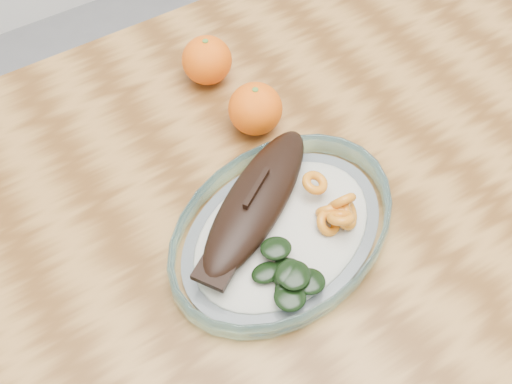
{
  "coord_description": "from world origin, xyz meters",
  "views": [
    {
      "loc": [
        -0.29,
        -0.39,
        1.4
      ],
      "look_at": [
        -0.04,
        0.01,
        0.77
      ],
      "focal_mm": 45.0,
      "sensor_mm": 36.0,
      "label": 1
    }
  ],
  "objects_px": {
    "plated_meal": "(282,226)",
    "orange_left": "(255,109)",
    "orange_right": "(207,60)",
    "dining_table": "(283,235)"
  },
  "relations": [
    {
      "from": "plated_meal",
      "to": "orange_left",
      "type": "xyz_separation_m",
      "value": [
        0.07,
        0.17,
        0.02
      ]
    },
    {
      "from": "dining_table",
      "to": "orange_right",
      "type": "bearing_deg",
      "value": 85.3
    },
    {
      "from": "orange_left",
      "to": "orange_right",
      "type": "relative_size",
      "value": 1.02
    },
    {
      "from": "plated_meal",
      "to": "orange_right",
      "type": "height_order",
      "value": "plated_meal"
    },
    {
      "from": "plated_meal",
      "to": "orange_right",
      "type": "xyz_separation_m",
      "value": [
        0.06,
        0.28,
        0.02
      ]
    },
    {
      "from": "orange_right",
      "to": "plated_meal",
      "type": "bearing_deg",
      "value": -101.83
    },
    {
      "from": "dining_table",
      "to": "orange_right",
      "type": "relative_size",
      "value": 16.84
    },
    {
      "from": "dining_table",
      "to": "plated_meal",
      "type": "bearing_deg",
      "value": -128.74
    },
    {
      "from": "plated_meal",
      "to": "orange_left",
      "type": "height_order",
      "value": "plated_meal"
    },
    {
      "from": "plated_meal",
      "to": "orange_right",
      "type": "relative_size",
      "value": 9.52
    }
  ]
}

